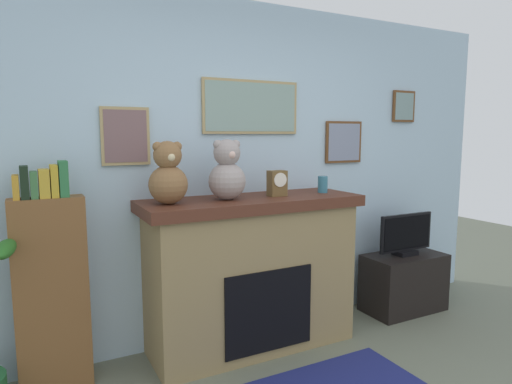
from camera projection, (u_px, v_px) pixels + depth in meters
back_wall at (234, 171)px, 3.51m from camera, size 5.20×0.15×2.60m
fireplace at (252, 272)px, 3.31m from camera, size 1.63×0.60×1.14m
bookshelf at (51, 287)px, 2.74m from camera, size 0.43×0.16×1.44m
tv_stand at (404, 282)px, 4.03m from camera, size 0.73×0.40×0.52m
television at (406, 235)px, 3.97m from camera, size 0.58×0.14×0.37m
candle_jar at (323, 184)px, 3.50m from camera, size 0.08×0.08×0.13m
mantel_clock at (277, 183)px, 3.30m from camera, size 0.13×0.10×0.19m
teddy_bear_grey at (168, 176)px, 2.91m from camera, size 0.26×0.26×0.42m
teddy_bear_tan at (227, 173)px, 3.10m from camera, size 0.26×0.26×0.42m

